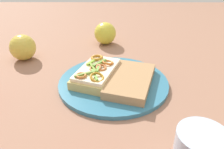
# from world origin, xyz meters

# --- Properties ---
(ground_plane) EXTENTS (2.00, 2.00, 0.00)m
(ground_plane) POSITION_xyz_m (0.00, 0.00, 0.00)
(ground_plane) COLOR #976953
(ground_plane) RESTS_ON ground
(plate) EXTENTS (0.29, 0.29, 0.01)m
(plate) POSITION_xyz_m (0.00, 0.00, 0.01)
(plate) COLOR teal
(plate) RESTS_ON ground_plane
(sandwich) EXTENTS (0.14, 0.18, 0.05)m
(sandwich) POSITION_xyz_m (0.04, -0.02, 0.03)
(sandwich) COLOR tan
(sandwich) RESTS_ON plate
(bread_slice_side) EXTENTS (0.15, 0.20, 0.02)m
(bread_slice_side) POSITION_xyz_m (-0.04, 0.02, 0.02)
(bread_slice_side) COLOR #AB8154
(bread_slice_side) RESTS_ON plate
(apple_1) EXTENTS (0.12, 0.12, 0.08)m
(apple_1) POSITION_xyz_m (0.29, -0.16, 0.04)
(apple_1) COLOR gold
(apple_1) RESTS_ON ground_plane
(apple_3) EXTENTS (0.10, 0.10, 0.08)m
(apple_3) POSITION_xyz_m (0.03, -0.29, 0.04)
(apple_3) COLOR gold
(apple_3) RESTS_ON ground_plane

